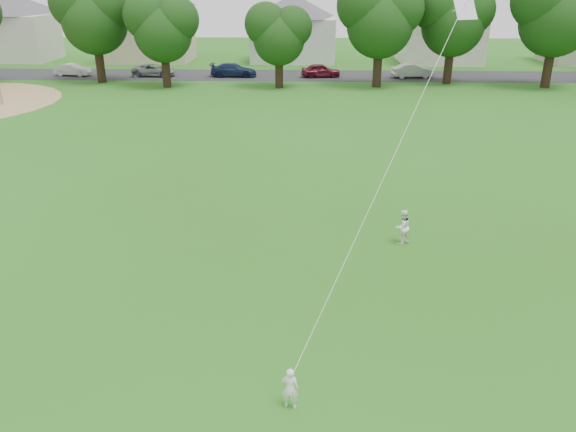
{
  "coord_description": "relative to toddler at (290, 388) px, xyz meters",
  "views": [
    {
      "loc": [
        1.66,
        -12.45,
        8.39
      ],
      "look_at": [
        1.16,
        2.0,
        2.3
      ],
      "focal_mm": 35.0,
      "sensor_mm": 36.0,
      "label": 1
    }
  ],
  "objects": [
    {
      "name": "street",
      "position": [
        -1.38,
        45.02,
        -0.49
      ],
      "size": [
        90.0,
        7.0,
        0.01
      ],
      "primitive_type": "cube",
      "color": "#2D2D30",
      "rests_on": "ground"
    },
    {
      "name": "tree_row",
      "position": [
        5.4,
        39.37,
        5.52
      ],
      "size": [
        81.94,
        8.12,
        10.44
      ],
      "color": "black",
      "rests_on": "ground"
    },
    {
      "name": "older_boy",
      "position": [
        3.59,
        8.18,
        0.12
      ],
      "size": [
        0.76,
        0.71,
        1.23
      ],
      "primitive_type": "imported",
      "rotation": [
        0.0,
        0.0,
        3.7
      ],
      "color": "white",
      "rests_on": "ground"
    },
    {
      "name": "kite",
      "position": [
        2.47,
        4.32,
        3.73
      ],
      "size": [
        3.02,
        4.77,
        12.19
      ],
      "color": "white",
      "rests_on": "ground"
    },
    {
      "name": "toddler",
      "position": [
        0.0,
        0.0,
        0.0
      ],
      "size": [
        0.39,
        0.29,
        0.99
      ],
      "primitive_type": "imported",
      "rotation": [
        0.0,
        0.0,
        2.98
      ],
      "color": "white",
      "rests_on": "ground"
    },
    {
      "name": "parked_cars",
      "position": [
        -9.61,
        44.02,
        0.11
      ],
      "size": [
        45.17,
        1.93,
        1.24
      ],
      "color": "black",
      "rests_on": "ground"
    },
    {
      "name": "ground",
      "position": [
        -1.38,
        3.02,
        -0.49
      ],
      "size": [
        160.0,
        160.0,
        0.0
      ],
      "primitive_type": "plane",
      "color": "#255A14",
      "rests_on": "ground"
    },
    {
      "name": "house_row",
      "position": [
        -2.56,
        55.02,
        4.42
      ],
      "size": [
        77.16,
        14.14,
        10.43
      ],
      "color": "beige",
      "rests_on": "ground"
    }
  ]
}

